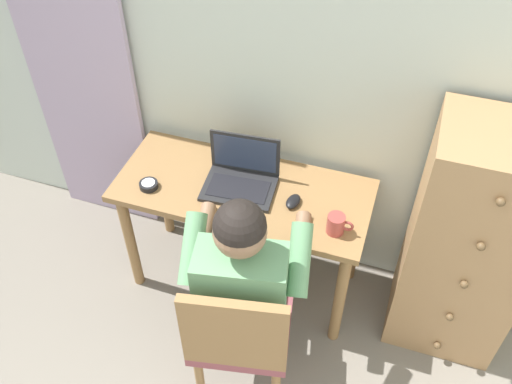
% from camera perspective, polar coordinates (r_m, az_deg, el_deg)
% --- Properties ---
extents(wall_back, '(4.80, 0.05, 2.50)m').
position_cam_1_polar(wall_back, '(2.54, 11.40, 11.78)').
color(wall_back, silver).
rests_on(wall_back, ground_plane).
extents(curtain_panel, '(0.62, 0.03, 2.16)m').
position_cam_1_polar(curtain_panel, '(3.05, -17.77, 12.75)').
color(curtain_panel, '#B29EBC').
rests_on(curtain_panel, ground_plane).
extents(desk, '(1.23, 0.53, 0.71)m').
position_cam_1_polar(desk, '(2.77, -1.31, -1.30)').
color(desk, olive).
rests_on(desk, ground_plane).
extents(dresser, '(0.52, 0.47, 1.26)m').
position_cam_1_polar(dresser, '(2.74, 20.70, -5.00)').
color(dresser, '#9E754C').
rests_on(dresser, ground_plane).
extents(chair, '(0.49, 0.47, 0.89)m').
position_cam_1_polar(chair, '(2.44, -1.71, -14.25)').
color(chair, '#89444C').
rests_on(chair, ground_plane).
extents(person_seated, '(0.60, 0.64, 1.21)m').
position_cam_1_polar(person_seated, '(2.39, -1.05, -8.27)').
color(person_seated, '#4C4C4C').
rests_on(person_seated, ground_plane).
extents(laptop, '(0.36, 0.28, 0.24)m').
position_cam_1_polar(laptop, '(2.68, -1.52, 1.62)').
color(laptop, '#232326').
rests_on(laptop, desk).
extents(computer_mouse, '(0.07, 0.11, 0.03)m').
position_cam_1_polar(computer_mouse, '(2.61, 3.80, -0.97)').
color(computer_mouse, black).
rests_on(computer_mouse, desk).
extents(desk_clock, '(0.09, 0.09, 0.03)m').
position_cam_1_polar(desk_clock, '(2.74, -10.85, 0.72)').
color(desk_clock, black).
rests_on(desk_clock, desk).
extents(coffee_mug, '(0.12, 0.08, 0.09)m').
position_cam_1_polar(coffee_mug, '(2.49, 8.17, -3.25)').
color(coffee_mug, '#9E3D38').
rests_on(coffee_mug, desk).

